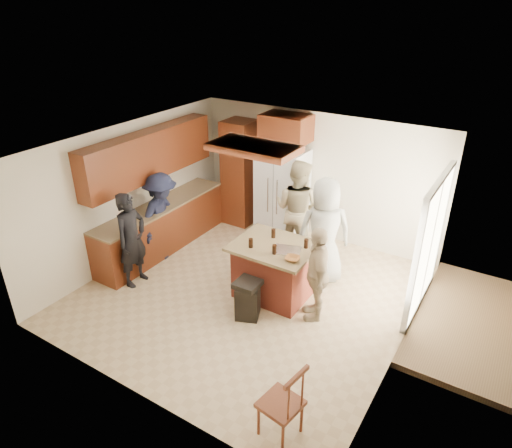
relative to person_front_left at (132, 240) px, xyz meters
The scene contains 12 objects.
person_front_left is the anchor object (origin of this frame).
person_behind_left 2.97m from the person_front_left, 51.30° to the left, with size 0.90×0.56×1.85m, color tan.
person_behind_right 3.17m from the person_front_left, 33.25° to the left, with size 0.91×0.59×1.86m, color gray.
person_side_right 3.08m from the person_front_left, 14.56° to the left, with size 0.89×0.45×1.51m, color tan.
person_counter 0.95m from the person_front_left, 100.99° to the left, with size 1.06×0.49×1.64m, color #181B30.
left_cabinetry 1.21m from the person_front_left, 111.66° to the left, with size 0.64×3.00×2.30m.
back_wall_units 3.00m from the person_front_left, 80.87° to the left, with size 1.80×0.60×2.45m.
refrigerator 3.10m from the person_front_left, 66.17° to the left, with size 0.90×0.76×1.80m.
kitchen_island 2.39m from the person_front_left, 22.82° to the left, with size 1.28×1.03×0.93m.
island_items 2.55m from the person_front_left, 18.66° to the left, with size 0.89×0.62×0.15m.
trash_bin 2.19m from the person_front_left, ahead, with size 0.44×0.44×0.63m.
spindle_chair 3.85m from the person_front_left, 20.68° to the right, with size 0.48×0.48×0.99m.
Camera 1 is at (3.40, -5.21, 4.44)m, focal length 32.00 mm.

